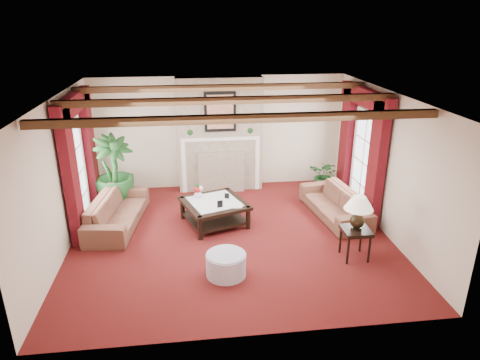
{
  "coord_description": "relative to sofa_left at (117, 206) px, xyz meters",
  "views": [
    {
      "loc": [
        -0.73,
        -7.27,
        4.0
      ],
      "look_at": [
        0.22,
        0.4,
        1.01
      ],
      "focal_mm": 32.0,
      "sensor_mm": 36.0,
      "label": 1
    }
  ],
  "objects": [
    {
      "name": "curtains_right",
      "position": [
        5.09,
        0.22,
        2.14
      ],
      "size": [
        0.2,
        2.4,
        2.55
      ],
      "primitive_type": null,
      "color": "#430908",
      "rests_on": "ground"
    },
    {
      "name": "fireplace",
      "position": [
        2.23,
        1.77,
        2.29
      ],
      "size": [
        2.0,
        0.52,
        2.7
      ],
      "primitive_type": null,
      "color": "tan",
      "rests_on": "ground"
    },
    {
      "name": "book",
      "position": [
        2.27,
        -0.41,
        0.21
      ],
      "size": [
        0.21,
        0.05,
        0.28
      ],
      "primitive_type": "imported",
      "rotation": [
        0.0,
        0.0,
        -0.07
      ],
      "color": "black",
      "rests_on": "coffee_table"
    },
    {
      "name": "potted_palm",
      "position": [
        -0.17,
        1.03,
        0.03
      ],
      "size": [
        2.44,
        2.46,
        0.89
      ],
      "primitive_type": "imported",
      "rotation": [
        0.0,
        0.0,
        0.67
      ],
      "color": "black",
      "rests_on": "ground"
    },
    {
      "name": "small_plant",
      "position": [
        4.71,
        1.22,
        -0.1
      ],
      "size": [
        1.53,
        1.53,
        0.63
      ],
      "primitive_type": "imported",
      "rotation": [
        0.0,
        0.0,
        -0.69
      ],
      "color": "black",
      "rests_on": "ground"
    },
    {
      "name": "flower_vase",
      "position": [
        1.63,
        0.09,
        0.15
      ],
      "size": [
        0.29,
        0.29,
        0.17
      ],
      "primitive_type": "imported",
      "rotation": [
        0.0,
        0.0,
        -0.4
      ],
      "color": "silver",
      "rests_on": "coffee_table"
    },
    {
      "name": "ottoman",
      "position": [
        2.01,
        -2.06,
        -0.22
      ],
      "size": [
        0.66,
        0.66,
        0.38
      ],
      "primitive_type": "cylinder",
      "color": "#A7A4BA",
      "rests_on": "ground"
    },
    {
      "name": "coffee_table",
      "position": [
        1.95,
        -0.16,
        -0.17
      ],
      "size": [
        1.49,
        1.49,
        0.48
      ],
      "primitive_type": null,
      "rotation": [
        0.0,
        0.0,
        0.33
      ],
      "color": "black",
      "rests_on": "ground"
    },
    {
      "name": "ceiling",
      "position": [
        2.23,
        -0.78,
        2.29
      ],
      "size": [
        6.0,
        6.0,
        0.0
      ],
      "primitive_type": "plane",
      "rotation": [
        3.14,
        0.0,
        0.0
      ],
      "color": "white",
      "rests_on": "floor"
    },
    {
      "name": "table_lamp",
      "position": [
        4.3,
        -1.78,
        0.46
      ],
      "size": [
        0.49,
        0.49,
        0.63
      ],
      "primitive_type": null,
      "color": "black",
      "rests_on": "side_table"
    },
    {
      "name": "french_door_right",
      "position": [
        5.2,
        0.22,
        1.72
      ],
      "size": [
        0.1,
        1.1,
        2.16
      ],
      "primitive_type": null,
      "color": "white",
      "rests_on": "ground"
    },
    {
      "name": "sofa_right",
      "position": [
        4.49,
        -0.13,
        -0.02
      ],
      "size": [
        2.17,
        1.12,
        0.79
      ],
      "primitive_type": "imported",
      "rotation": [
        0.0,
        0.0,
        -1.44
      ],
      "color": "#390F17",
      "rests_on": "ground"
    },
    {
      "name": "photo_frame_b",
      "position": [
        2.22,
        -0.04,
        0.13
      ],
      "size": [
        0.09,
        0.05,
        0.12
      ],
      "primitive_type": null,
      "rotation": [
        0.0,
        0.0,
        -0.37
      ],
      "color": "black",
      "rests_on": "coffee_table"
    },
    {
      "name": "side_table",
      "position": [
        4.3,
        -1.78,
        -0.13
      ],
      "size": [
        0.51,
        0.51,
        0.56
      ],
      "primitive_type": null,
      "rotation": [
        0.0,
        0.0,
        -0.09
      ],
      "color": "black",
      "rests_on": "ground"
    },
    {
      "name": "curtains_left",
      "position": [
        -0.63,
        0.22,
        2.14
      ],
      "size": [
        0.2,
        2.4,
        2.55
      ],
      "primitive_type": null,
      "color": "#430908",
      "rests_on": "ground"
    },
    {
      "name": "floor",
      "position": [
        2.23,
        -0.78,
        -0.41
      ],
      "size": [
        6.0,
        6.0,
        0.0
      ],
      "primitive_type": "plane",
      "color": "#410C0B",
      "rests_on": "ground"
    },
    {
      "name": "photo_frame_a",
      "position": [
        2.04,
        -0.45,
        0.14
      ],
      "size": [
        0.11,
        0.05,
        0.15
      ],
      "primitive_type": null,
      "rotation": [
        0.0,
        0.0,
        0.25
      ],
      "color": "black",
      "rests_on": "coffee_table"
    },
    {
      "name": "sofa_left",
      "position": [
        0.0,
        0.0,
        0.0
      ],
      "size": [
        2.28,
        1.18,
        0.83
      ],
      "primitive_type": "imported",
      "rotation": [
        0.0,
        0.0,
        1.44
      ],
      "color": "#390F17",
      "rests_on": "ground"
    },
    {
      "name": "left_wall",
      "position": [
        -0.77,
        -0.78,
        0.94
      ],
      "size": [
        0.02,
        5.5,
        2.7
      ],
      "primitive_type": "cube",
      "color": "beige",
      "rests_on": "ground"
    },
    {
      "name": "ceiling_beams",
      "position": [
        2.23,
        -0.78,
        2.23
      ],
      "size": [
        6.0,
        3.0,
        0.12
      ],
      "primitive_type": null,
      "color": "#3B2512",
      "rests_on": "ceiling"
    },
    {
      "name": "french_door_left",
      "position": [
        -0.74,
        0.22,
        1.72
      ],
      "size": [
        0.1,
        1.1,
        2.16
      ],
      "primitive_type": null,
      "color": "white",
      "rests_on": "ground"
    },
    {
      "name": "right_wall",
      "position": [
        5.23,
        -0.78,
        0.94
      ],
      "size": [
        0.02,
        5.5,
        2.7
      ],
      "primitive_type": "cube",
      "color": "beige",
      "rests_on": "ground"
    },
    {
      "name": "back_wall",
      "position": [
        2.23,
        1.97,
        0.94
      ],
      "size": [
        6.0,
        0.02,
        2.7
      ],
      "primitive_type": "cube",
      "color": "beige",
      "rests_on": "ground"
    }
  ]
}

